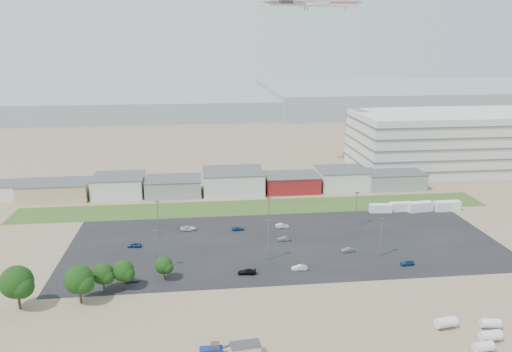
{
  "coord_description": "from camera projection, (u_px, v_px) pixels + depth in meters",
  "views": [
    {
      "loc": [
        -18.34,
        -108.51,
        55.1
      ],
      "look_at": [
        -3.04,
        22.0,
        19.26
      ],
      "focal_mm": 35.0,
      "sensor_mm": 36.0,
      "label": 1
    }
  ],
  "objects": [
    {
      "name": "parked_car_5",
      "position": [
        134.0,
        245.0,
        137.27
      ],
      "size": [
        3.94,
        1.94,
        1.29
      ],
      "primitive_type": "imported",
      "rotation": [
        0.0,
        0.0,
        -1.68
      ],
      "color": "navy",
      "rests_on": "ground"
    },
    {
      "name": "parked_car_10",
      "position": [
        132.0,
        279.0,
        117.62
      ],
      "size": [
        3.92,
        1.7,
        1.12
      ],
      "primitive_type": "imported",
      "rotation": [
        0.0,
        0.0,
        1.6
      ],
      "color": "#595B5E",
      "rests_on": "ground"
    },
    {
      "name": "parked_car_6",
      "position": [
        238.0,
        229.0,
        149.47
      ],
      "size": [
        3.93,
        1.85,
        1.11
      ],
      "primitive_type": "imported",
      "rotation": [
        0.0,
        0.0,
        1.65
      ],
      "color": "navy",
      "rests_on": "ground"
    },
    {
      "name": "parked_car_2",
      "position": [
        407.0,
        263.0,
        126.28
      ],
      "size": [
        3.68,
        1.73,
        1.22
      ],
      "primitive_type": "imported",
      "rotation": [
        0.0,
        0.0,
        -1.49
      ],
      "color": "navy",
      "rests_on": "ground"
    },
    {
      "name": "storage_tank_nw",
      "position": [
        446.0,
        322.0,
        98.47
      ],
      "size": [
        4.4,
        2.61,
        2.5
      ],
      "primitive_type": null,
      "rotation": [
        0.0,
        0.0,
        0.13
      ],
      "color": "silver",
      "rests_on": "ground"
    },
    {
      "name": "storage_tank_se",
      "position": [
        490.0,
        336.0,
        94.15
      ],
      "size": [
        4.12,
        2.26,
        2.4
      ],
      "primitive_type": null,
      "rotation": [
        0.0,
        0.0,
        0.07
      ],
      "color": "silver",
      "rests_on": "ground"
    },
    {
      "name": "parked_car_3",
      "position": [
        247.0,
        272.0,
        121.41
      ],
      "size": [
        4.6,
        2.33,
        1.28
      ],
      "primitive_type": "imported",
      "rotation": [
        0.0,
        0.0,
        -1.7
      ],
      "color": "black",
      "rests_on": "ground"
    },
    {
      "name": "lightpole_back_l",
      "position": [
        158.0,
        218.0,
        145.18
      ],
      "size": [
        1.2,
        0.5,
        10.22
      ],
      "primitive_type": null,
      "color": "slate",
      "rests_on": "ground"
    },
    {
      "name": "box_trailer_d",
      "position": [
        447.0,
        206.0,
        166.56
      ],
      "size": [
        8.7,
        2.92,
        3.24
      ],
      "primitive_type": null,
      "rotation": [
        0.0,
        0.0,
        0.03
      ],
      "color": "silver",
      "rests_on": "ground"
    },
    {
      "name": "tree_far_left",
      "position": [
        17.0,
        285.0,
        104.27
      ],
      "size": [
        7.39,
        7.39,
        11.08
      ],
      "primitive_type": null,
      "color": "black",
      "rests_on": "ground"
    },
    {
      "name": "parked_car_11",
      "position": [
        282.0,
        226.0,
        151.58
      ],
      "size": [
        3.96,
        1.47,
        1.29
      ],
      "primitive_type": "imported",
      "rotation": [
        0.0,
        0.0,
        1.55
      ],
      "color": "silver",
      "rests_on": "ground"
    },
    {
      "name": "tree_right",
      "position": [
        123.0,
        273.0,
        113.45
      ],
      "size": [
        5.23,
        5.23,
        7.84
      ],
      "primitive_type": null,
      "color": "black",
      "rests_on": "ground"
    },
    {
      "name": "storage_tank_ne",
      "position": [
        490.0,
        323.0,
        98.42
      ],
      "size": [
        3.98,
        2.45,
        2.23
      ],
      "primitive_type": null,
      "rotation": [
        0.0,
        0.0,
        -0.17
      ],
      "color": "silver",
      "rests_on": "ground"
    },
    {
      "name": "tree_left",
      "position": [
        79.0,
        282.0,
        106.73
      ],
      "size": [
        6.67,
        6.67,
        10.01
      ],
      "primitive_type": null,
      "color": "black",
      "rests_on": "ground"
    },
    {
      "name": "parked_car_7",
      "position": [
        284.0,
        239.0,
        141.72
      ],
      "size": [
        3.59,
        1.28,
        1.18
      ],
      "primitive_type": "imported",
      "rotation": [
        0.0,
        0.0,
        -1.56
      ],
      "color": "#595B5E",
      "rests_on": "ground"
    },
    {
      "name": "parking_garage",
      "position": [
        447.0,
        141.0,
        218.38
      ],
      "size": [
        80.0,
        40.0,
        25.0
      ],
      "primitive_type": "cube",
      "color": "silver",
      "rests_on": "ground"
    },
    {
      "name": "lightpole_back_r",
      "position": [
        356.0,
        209.0,
        151.52
      ],
      "size": [
        1.28,
        0.53,
        10.87
      ],
      "primitive_type": null,
      "color": "slate",
      "rests_on": "ground"
    },
    {
      "name": "parked_car_1",
      "position": [
        348.0,
        250.0,
        134.19
      ],
      "size": [
        3.69,
        1.61,
        1.18
      ],
      "primitive_type": "imported",
      "rotation": [
        0.0,
        0.0,
        -1.47
      ],
      "color": "#595B5E",
      "rests_on": "ground"
    },
    {
      "name": "building_row",
      "position": [
        204.0,
        182.0,
        185.6
      ],
      "size": [
        170.0,
        20.0,
        8.0
      ],
      "primitive_type": null,
      "color": "silver",
      "rests_on": "ground"
    },
    {
      "name": "tree_near",
      "position": [
        164.0,
        267.0,
        117.78
      ],
      "size": [
        4.43,
        4.43,
        6.65
      ],
      "primitive_type": null,
      "color": "black",
      "rests_on": "ground"
    },
    {
      "name": "airliner",
      "position": [
        313.0,
        2.0,
        200.47
      ],
      "size": [
        46.52,
        34.03,
        12.94
      ],
      "primitive_type": null,
      "rotation": [
        0.0,
        0.0,
        0.1
      ],
      "color": "silver"
    },
    {
      "name": "storage_tank_sw",
      "position": [
        483.0,
        347.0,
        90.89
      ],
      "size": [
        3.87,
        2.23,
        2.22
      ],
      "primitive_type": null,
      "rotation": [
        0.0,
        0.0,
        0.11
      ],
      "color": "silver",
      "rests_on": "ground"
    },
    {
      "name": "grass_strip",
      "position": [
        255.0,
        207.0,
        170.36
      ],
      "size": [
        160.0,
        16.0,
        0.02
      ],
      "primitive_type": "cube",
      "color": "#334F1D",
      "rests_on": "ground"
    },
    {
      "name": "lightpole_front_r",
      "position": [
        381.0,
        238.0,
        130.14
      ],
      "size": [
        1.24,
        0.52,
        10.56
      ],
      "primitive_type": null,
      "color": "slate",
      "rests_on": "ground"
    },
    {
      "name": "telehandler",
      "position": [
        211.0,
        350.0,
        89.35
      ],
      "size": [
        6.78,
        2.29,
        2.82
      ],
      "primitive_type": null,
      "rotation": [
        0.0,
        0.0,
        0.01
      ],
      "color": "navy",
      "rests_on": "ground"
    },
    {
      "name": "box_trailer_b",
      "position": [
        401.0,
        207.0,
        166.34
      ],
      "size": [
        7.8,
        2.53,
        2.91
      ],
      "primitive_type": null,
      "rotation": [
        0.0,
        0.0,
        0.01
      ],
      "color": "silver",
      "rests_on": "ground"
    },
    {
      "name": "parked_car_13",
      "position": [
        299.0,
        268.0,
        123.6
      ],
      "size": [
        3.93,
        1.46,
        1.28
      ],
      "primitive_type": "imported",
      "rotation": [
        0.0,
        0.0,
        -1.55
      ],
      "color": "silver",
      "rests_on": "ground"
    },
    {
      "name": "box_trailer_c",
      "position": [
        420.0,
        207.0,
        165.88
      ],
      "size": [
        8.7,
        3.69,
        3.16
      ],
      "primitive_type": null,
      "rotation": [
        0.0,
        0.0,
        0.13
      ],
      "color": "silver",
      "rests_on": "ground"
    },
    {
      "name": "box_trailer_a",
      "position": [
        381.0,
        208.0,
        165.04
      ],
      "size": [
        7.48,
        2.93,
        2.74
      ],
      "primitive_type": null,
      "rotation": [
        0.0,
        0.0,
        -0.09
      ],
      "color": "silver",
      "rests_on": "ground"
    },
    {
      "name": "portable_shed",
      "position": [
        245.0,
        351.0,
        89.32
      ],
      "size": [
        5.68,
        3.34,
        2.73
      ],
      "primitive_type": null,
      "rotation": [
        0.0,
        0.0,
        0.1
      ],
      "color": "beige",
      "rests_on": "ground"
    },
    {
      "name": "lightpole_front_m",
      "position": [
        269.0,
        240.0,
        128.09
      ],
      "size": [
        1.28,
        0.53,
        10.86
      ],
      "primitive_type": null,
      "color": "slate",
      "rests_on": "ground"
    },
    {
      "name": "parking_lot",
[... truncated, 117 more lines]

